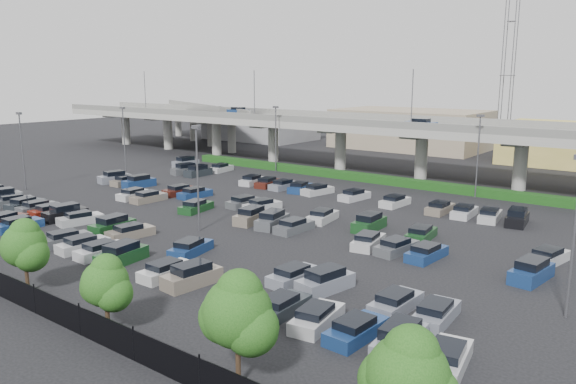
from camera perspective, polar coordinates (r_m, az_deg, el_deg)
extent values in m
plane|color=black|center=(61.36, -3.59, -2.36)|extent=(280.00, 280.00, 0.00)
cube|color=#97978F|center=(86.56, 10.48, 6.45)|extent=(150.00, 13.00, 1.10)
cube|color=slate|center=(80.97, 8.47, 6.91)|extent=(150.00, 0.50, 1.00)
cube|color=slate|center=(92.07, 12.29, 7.34)|extent=(150.00, 0.50, 1.00)
cylinder|color=#97978F|center=(129.95, -16.15, 6.15)|extent=(1.80, 1.80, 6.70)
cube|color=slate|center=(129.71, -16.23, 7.54)|extent=(2.60, 9.75, 0.50)
cylinder|color=#97978F|center=(119.02, -12.11, 5.88)|extent=(1.80, 1.80, 6.70)
cube|color=slate|center=(118.76, -12.17, 7.39)|extent=(2.60, 9.75, 0.50)
cylinder|color=#97978F|center=(108.80, -7.28, 5.52)|extent=(1.80, 1.80, 6.70)
cube|color=slate|center=(108.51, -7.32, 7.18)|extent=(2.60, 9.75, 0.50)
cylinder|color=#97978F|center=(99.49, -1.51, 5.04)|extent=(1.80, 1.80, 6.70)
cube|color=slate|center=(99.18, -1.52, 6.85)|extent=(2.60, 9.75, 0.50)
cylinder|color=#97978F|center=(91.40, 5.35, 4.40)|extent=(1.80, 1.80, 6.70)
cube|color=slate|center=(91.05, 5.39, 6.37)|extent=(2.60, 9.75, 0.50)
cylinder|color=#97978F|center=(84.85, 13.39, 3.57)|extent=(1.80, 1.80, 6.70)
cube|color=slate|center=(84.48, 13.49, 5.69)|extent=(2.60, 9.75, 0.50)
cylinder|color=#97978F|center=(80.24, 22.53, 2.54)|extent=(1.80, 1.80, 6.70)
cube|color=slate|center=(79.85, 22.71, 4.77)|extent=(2.60, 9.75, 0.50)
cube|color=navy|center=(108.49, -5.08, 8.13)|extent=(4.40, 1.82, 0.82)
cube|color=black|center=(108.45, -5.09, 8.46)|extent=(2.30, 1.60, 0.50)
cube|color=navy|center=(81.20, 13.32, 6.67)|extent=(4.40, 1.82, 0.82)
cube|color=black|center=(81.15, 13.34, 7.12)|extent=(2.30, 1.60, 0.50)
cylinder|color=#545359|center=(113.85, -14.32, 9.79)|extent=(0.14, 0.14, 8.00)
cylinder|color=#545359|center=(93.55, -3.44, 9.79)|extent=(0.14, 0.14, 8.00)
cylinder|color=#545359|center=(78.16, 12.49, 9.17)|extent=(0.14, 0.14, 8.00)
cube|color=#97978F|center=(126.82, -8.67, 8.12)|extent=(50.93, 30.13, 1.10)
cube|color=slate|center=(126.76, -8.69, 8.59)|extent=(47.34, 22.43, 1.00)
cylinder|color=#97978F|center=(145.15, -11.09, 6.93)|extent=(1.60, 1.60, 6.70)
cylinder|color=#97978F|center=(133.73, -9.60, 6.59)|extent=(1.60, 1.60, 6.70)
cylinder|color=#97978F|center=(122.41, -7.85, 6.19)|extent=(1.60, 1.60, 6.70)
cylinder|color=#97978F|center=(111.24, -5.74, 5.69)|extent=(1.60, 1.60, 6.70)
cube|color=#163C11|center=(81.32, 8.05, 1.43)|extent=(66.00, 1.60, 1.10)
cylinder|color=black|center=(39.71, -24.32, -9.86)|extent=(0.10, 0.10, 2.00)
cylinder|color=black|center=(35.63, -20.39, -12.01)|extent=(0.10, 0.10, 2.00)
cylinder|color=black|center=(31.83, -15.40, -14.62)|extent=(0.10, 0.10, 2.00)
cylinder|color=black|center=(28.39, -8.96, -17.74)|extent=(0.10, 0.10, 2.00)
cylinder|color=#332316|center=(43.77, -24.98, -7.96)|extent=(0.26, 0.26, 1.97)
sphere|color=#1A4813|center=(43.06, -25.26, -4.93)|extent=(3.07, 3.07, 3.07)
sphere|color=#1A4813|center=(42.64, -24.63, -5.80)|extent=(2.41, 2.41, 2.41)
sphere|color=#1A4813|center=(43.64, -25.68, -5.21)|extent=(2.41, 2.41, 2.41)
sphere|color=#1A4813|center=(42.85, -25.19, -3.78)|extent=(2.08, 2.08, 2.08)
cylinder|color=#332316|center=(35.48, -17.85, -12.12)|extent=(0.26, 0.26, 1.80)
sphere|color=#1A4813|center=(34.67, -18.08, -8.79)|extent=(2.79, 2.79, 2.79)
sphere|color=#1A4813|center=(34.39, -17.26, -9.80)|extent=(2.19, 2.19, 2.19)
sphere|color=#1A4813|center=(35.16, -18.67, -9.06)|extent=(2.19, 2.19, 2.19)
sphere|color=#1A4813|center=(34.44, -17.96, -7.52)|extent=(1.89, 1.89, 1.89)
cylinder|color=#332316|center=(28.72, -5.08, -17.03)|extent=(0.26, 0.26, 2.21)
sphere|color=#1A4813|center=(27.53, -5.19, -12.11)|extent=(3.43, 3.43, 3.43)
sphere|color=#1A4813|center=(27.36, -3.75, -13.65)|extent=(2.70, 2.70, 2.70)
sphere|color=#1A4813|center=(28.05, -6.33, -12.48)|extent=(2.70, 2.70, 2.70)
sphere|color=#1A4813|center=(27.20, -4.99, -10.16)|extent=(2.33, 2.33, 2.33)
sphere|color=#1A4813|center=(22.84, 12.05, -17.97)|extent=(3.32, 3.32, 3.32)
sphere|color=#1A4813|center=(23.19, 10.39, -18.42)|extent=(2.61, 2.61, 2.61)
sphere|color=#1A4813|center=(22.47, 12.39, -15.76)|extent=(2.25, 2.25, 2.25)
cube|color=#4A1B13|center=(63.93, -26.79, -2.67)|extent=(2.69, 4.68, 0.82)
cube|color=black|center=(63.71, -27.00, -2.15)|extent=(2.04, 2.58, 0.50)
cube|color=navy|center=(61.51, -25.66, -3.09)|extent=(1.87, 4.42, 0.82)
cube|color=black|center=(61.28, -25.88, -2.55)|extent=(1.63, 2.32, 0.50)
cube|color=#525559|center=(54.46, -21.68, -4.56)|extent=(2.43, 4.61, 0.82)
cube|color=black|center=(54.20, -21.90, -3.97)|extent=(1.91, 2.50, 0.50)
cube|color=silver|center=(52.19, -20.11, -5.14)|extent=(2.10, 4.51, 0.82)
cube|color=black|center=(51.92, -20.34, -4.52)|extent=(1.75, 2.40, 0.50)
cube|color=silver|center=(49.97, -18.39, -5.76)|extent=(1.88, 4.42, 0.82)
cube|color=black|center=(49.68, -18.63, -5.11)|extent=(1.63, 2.32, 0.50)
cube|color=#19481F|center=(47.76, -16.53, -6.30)|extent=(2.41, 4.61, 1.05)
cube|color=black|center=(47.52, -16.59, -5.36)|extent=(1.94, 2.80, 0.65)
cube|color=silver|center=(43.65, -12.21, -7.94)|extent=(1.85, 4.41, 0.82)
cube|color=black|center=(43.33, -12.44, -7.22)|extent=(1.62, 2.31, 0.50)
cube|color=gray|center=(41.66, -9.73, -8.64)|extent=(2.28, 4.57, 1.05)
cube|color=black|center=(41.38, -9.77, -7.58)|extent=(1.87, 2.76, 0.65)
cube|color=#252B30|center=(36.46, -0.66, -11.69)|extent=(1.96, 4.45, 0.82)
cube|color=black|center=(36.07, -0.86, -10.87)|extent=(1.67, 2.35, 0.50)
cube|color=silver|center=(34.97, 2.97, -12.77)|extent=(2.44, 4.62, 0.82)
cube|color=black|center=(34.57, 2.80, -11.93)|extent=(1.92, 2.51, 0.50)
cube|color=navy|center=(33.65, 6.95, -13.88)|extent=(2.06, 4.49, 0.82)
cube|color=black|center=(33.22, 6.80, -13.02)|extent=(1.72, 2.38, 0.50)
cube|color=gray|center=(32.45, 11.28, -14.81)|extent=(2.21, 4.55, 1.05)
cube|color=black|center=(32.09, 11.34, -13.50)|extent=(1.83, 2.73, 0.65)
cube|color=silver|center=(31.55, 15.92, -16.10)|extent=(2.53, 4.64, 0.82)
cube|color=black|center=(31.10, 15.85, -15.22)|extent=(1.96, 2.53, 0.50)
cube|color=#525559|center=(75.72, -27.08, -0.53)|extent=(2.49, 4.63, 1.05)
cube|color=black|center=(75.57, -27.13, 0.08)|extent=(1.99, 2.82, 0.65)
cube|color=#525559|center=(73.31, -26.13, -0.90)|extent=(2.57, 4.65, 0.82)
cube|color=black|center=(73.10, -26.31, -0.44)|extent=(1.98, 2.55, 0.50)
cube|color=#252B30|center=(70.89, -25.13, -1.21)|extent=(2.65, 4.67, 0.82)
cube|color=black|center=(70.68, -25.32, -0.74)|extent=(2.02, 2.57, 0.50)
cube|color=#525559|center=(68.50, -24.06, -1.53)|extent=(1.84, 4.41, 0.82)
cube|color=black|center=(68.28, -24.25, -1.05)|extent=(1.61, 2.31, 0.50)
cube|color=maroon|center=(66.14, -22.91, -1.88)|extent=(1.97, 4.46, 0.82)
cube|color=black|center=(65.91, -23.11, -1.38)|extent=(1.68, 2.35, 0.50)
cube|color=black|center=(63.79, -21.69, -2.15)|extent=(2.16, 4.53, 1.05)
cube|color=black|center=(63.61, -21.74, -1.44)|extent=(1.80, 2.72, 0.65)
cube|color=silver|center=(61.52, -20.35, -2.66)|extent=(2.69, 4.68, 0.82)
cube|color=black|center=(61.27, -20.55, -2.12)|extent=(2.04, 2.58, 0.50)
cube|color=#19481F|center=(57.02, -17.39, -3.44)|extent=(2.07, 4.50, 1.05)
cube|color=black|center=(56.82, -17.44, -2.64)|extent=(1.75, 2.69, 0.65)
cube|color=gray|center=(54.88, -15.71, -4.04)|extent=(2.30, 4.58, 0.82)
cube|color=black|center=(54.60, -15.92, -3.45)|extent=(1.85, 2.46, 0.50)
cube|color=navy|center=(48.74, -9.83, -5.76)|extent=(2.75, 4.69, 0.82)
cube|color=black|center=(48.43, -10.03, -5.10)|extent=(2.07, 2.60, 0.50)
cube|color=gray|center=(41.70, 0.62, -8.61)|extent=(2.11, 4.51, 0.82)
cube|color=black|center=(41.33, 0.46, -7.87)|extent=(1.75, 2.40, 0.50)
cube|color=gray|center=(40.18, 3.80, -9.27)|extent=(2.59, 4.66, 1.05)
cube|color=black|center=(39.89, 3.82, -8.17)|extent=(2.05, 2.85, 0.65)
cube|color=gray|center=(37.68, 10.90, -11.11)|extent=(2.00, 4.47, 0.82)
cube|color=black|center=(37.28, 10.80, -10.32)|extent=(1.70, 2.37, 0.50)
cube|color=gray|center=(36.66, 14.83, -11.97)|extent=(2.15, 4.53, 0.82)
cube|color=black|center=(36.25, 14.75, -11.16)|extent=(1.77, 2.41, 0.50)
cube|color=silver|center=(72.00, -15.34, -0.32)|extent=(2.14, 4.52, 0.82)
cube|color=black|center=(71.76, -15.49, 0.15)|extent=(1.77, 2.41, 0.50)
cube|color=gray|center=(69.87, -13.97, -0.61)|extent=(1.95, 4.45, 0.82)
cube|color=black|center=(69.62, -14.12, -0.13)|extent=(1.67, 2.35, 0.50)
cube|color=#19481F|center=(63.75, -9.32, -1.58)|extent=(2.58, 4.65, 0.82)
cube|color=black|center=(63.48, -9.46, -1.06)|extent=(1.99, 2.55, 0.50)
cube|color=gray|center=(58.13, -3.72, -2.63)|extent=(2.41, 4.61, 1.05)
cube|color=black|center=(57.93, -3.73, -1.84)|extent=(1.94, 2.80, 0.65)
cube|color=#525559|center=(56.41, -1.61, -3.05)|extent=(2.65, 4.67, 1.05)
cube|color=black|center=(56.20, -1.62, -2.24)|extent=(2.08, 2.87, 0.65)
cube|color=#525559|center=(54.80, 0.62, -3.62)|extent=(1.96, 4.46, 0.82)
cube|color=black|center=(54.48, 0.50, -3.02)|extent=(1.68, 2.35, 0.50)
cube|color=silver|center=(50.48, 8.17, -5.09)|extent=(2.53, 4.64, 0.82)
cube|color=black|center=(50.14, 8.08, -4.45)|extent=(1.97, 2.54, 0.50)
cube|color=#525559|center=(49.26, 10.96, -5.61)|extent=(2.41, 4.61, 0.82)
cube|color=black|center=(48.91, 10.89, -4.96)|extent=(1.90, 2.50, 0.50)
cube|color=navy|center=(48.17, 13.90, -6.14)|extent=(2.13, 4.52, 0.82)
cube|color=black|center=(47.81, 13.84, -5.48)|extent=(1.76, 2.41, 0.50)
cube|color=navy|center=(45.71, 23.48, -7.62)|extent=(2.38, 4.60, 1.05)
cube|color=black|center=(45.46, 23.57, -6.64)|extent=(1.93, 2.79, 0.65)
cube|color=gray|center=(83.62, -17.21, 1.28)|extent=(2.71, 4.68, 1.05)
cube|color=black|center=(83.48, -17.24, 1.84)|extent=(2.11, 2.88, 0.65)
cube|color=gray|center=(81.44, -16.08, 1.00)|extent=(1.99, 4.47, 0.82)
cube|color=black|center=(81.21, -16.21, 1.42)|extent=(1.69, 2.36, 0.50)
cube|color=navy|center=(79.25, -14.89, 0.86)|extent=(2.24, 4.55, 1.05)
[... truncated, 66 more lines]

